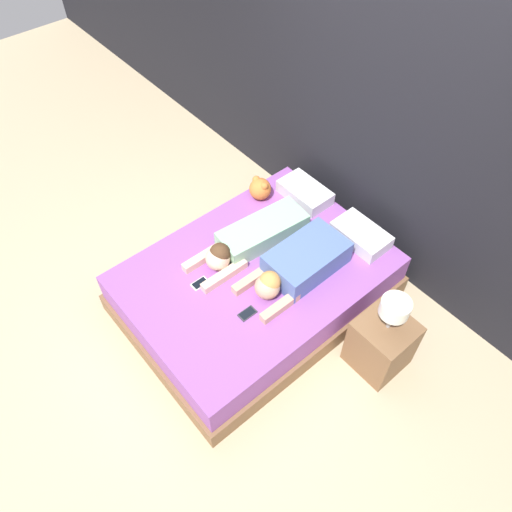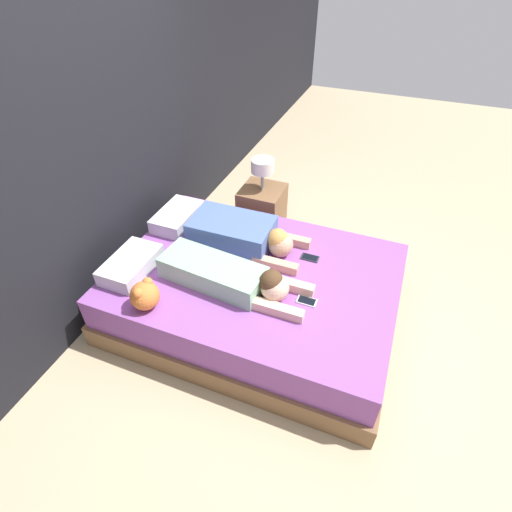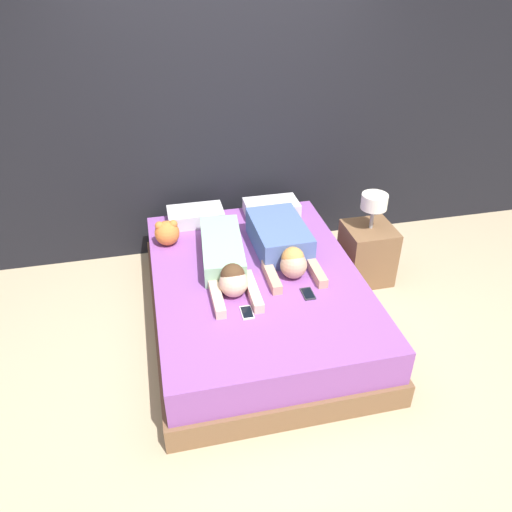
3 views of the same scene
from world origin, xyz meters
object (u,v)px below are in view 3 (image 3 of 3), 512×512
pillow_head_right (271,208)px  person_left (225,259)px  person_right (282,242)px  plush_toy (167,232)px  cell_phone_left (247,312)px  cell_phone_right (308,294)px  nightstand (367,250)px  bed (256,297)px  pillow_head_left (196,216)px

pillow_head_right → person_left: person_left is taller
person_left → person_right: size_ratio=1.19×
person_right → plush_toy: 0.93m
pillow_head_right → cell_phone_left: pillow_head_right is taller
cell_phone_left → cell_phone_right: size_ratio=1.00×
person_right → cell_phone_left: (-0.42, -0.66, -0.10)m
cell_phone_left → nightstand: size_ratio=0.17×
bed → person_left: bearing=153.2°
bed → cell_phone_right: bearing=-48.7°
pillow_head_right → nightstand: nightstand is taller
person_left → cell_phone_right: person_left is taller
person_right → nightstand: nightstand is taller
person_left → cell_phone_right: (0.51, -0.44, -0.08)m
plush_toy → nightstand: (1.68, -0.20, -0.28)m
cell_phone_left → plush_toy: plush_toy is taller
plush_toy → nightstand: bearing=-6.9°
person_left → cell_phone_left: size_ratio=8.10×
person_left → plush_toy: person_left is taller
person_right → nightstand: size_ratio=1.15×
person_left → nightstand: nightstand is taller
nightstand → person_right: bearing=-170.1°
person_left → nightstand: bearing=11.2°
pillow_head_right → plush_toy: (-0.95, -0.31, 0.05)m
cell_phone_left → pillow_head_left: bearing=97.7°
bed → nightstand: (1.07, 0.36, 0.06)m
cell_phone_right → nightstand: 1.06m
bed → cell_phone_left: 0.53m
bed → pillow_head_right: (0.34, 0.87, 0.29)m
person_left → bed: bearing=-26.8°
pillow_head_left → person_left: size_ratio=0.42×
pillow_head_right → person_right: person_right is taller
bed → pillow_head_left: bearing=111.4°
cell_phone_right → person_left: bearing=138.8°
pillow_head_right → cell_phone_right: pillow_head_right is taller
bed → plush_toy: 0.90m
pillow_head_right → nightstand: bearing=-35.1°
person_right → cell_phone_right: person_right is taller
bed → pillow_head_right: 0.98m
cell_phone_left → pillow_head_right: bearing=69.0°
person_right → cell_phone_left: 0.79m
person_left → plush_toy: (-0.40, 0.46, 0.02)m
bed → nightstand: bearing=18.6°
pillow_head_left → plush_toy: 0.41m
cell_phone_left → plush_toy: (-0.44, 1.01, 0.10)m
pillow_head_left → pillow_head_right: bearing=0.0°
pillow_head_left → pillow_head_right: same height
cell_phone_right → plush_toy: 1.28m
nightstand → plush_toy: bearing=173.1°
bed → person_right: (0.26, 0.22, 0.34)m
person_left → cell_phone_left: 0.56m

